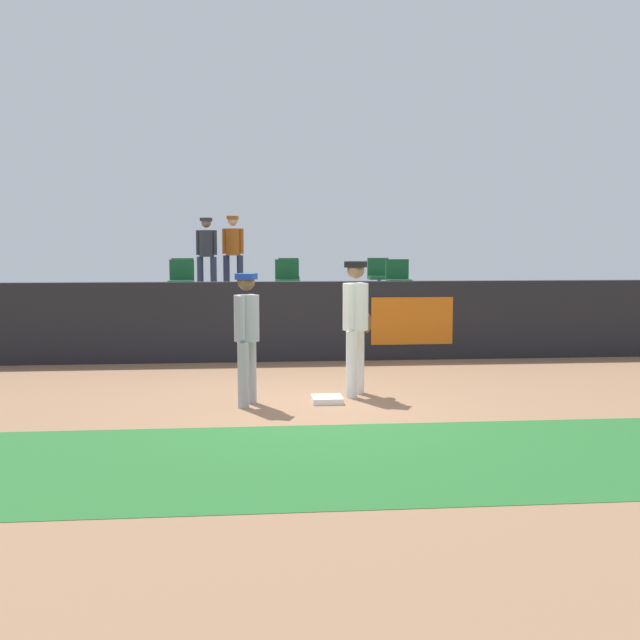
# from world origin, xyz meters

# --- Properties ---
(ground_plane) EXTENTS (60.00, 60.00, 0.00)m
(ground_plane) POSITION_xyz_m (0.00, 0.00, 0.00)
(ground_plane) COLOR #936B4C
(grass_foreground_strip) EXTENTS (18.00, 2.80, 0.01)m
(grass_foreground_strip) POSITION_xyz_m (0.00, -2.53, 0.00)
(grass_foreground_strip) COLOR #26662B
(grass_foreground_strip) RESTS_ON ground_plane
(first_base) EXTENTS (0.40, 0.40, 0.08)m
(first_base) POSITION_xyz_m (0.19, 0.13, 0.04)
(first_base) COLOR white
(first_base) RESTS_ON ground_plane
(player_fielder_home) EXTENTS (0.52, 0.50, 1.86)m
(player_fielder_home) POSITION_xyz_m (0.64, 0.58, 1.07)
(player_fielder_home) COLOR white
(player_fielder_home) RESTS_ON ground_plane
(player_runner_visitor) EXTENTS (0.41, 0.46, 1.71)m
(player_runner_visitor) POSITION_xyz_m (-0.86, 0.05, 0.99)
(player_runner_visitor) COLOR #9EA3AD
(player_runner_visitor) RESTS_ON ground_plane
(field_wall) EXTENTS (18.00, 0.26, 1.43)m
(field_wall) POSITION_xyz_m (0.01, 3.79, 0.72)
(field_wall) COLOR black
(field_wall) RESTS_ON ground_plane
(bleacher_platform) EXTENTS (18.00, 4.80, 0.97)m
(bleacher_platform) POSITION_xyz_m (0.00, 6.36, 0.48)
(bleacher_platform) COLOR #59595E
(bleacher_platform) RESTS_ON ground_plane
(seat_back_right) EXTENTS (0.48, 0.44, 0.84)m
(seat_back_right) POSITION_xyz_m (2.07, 7.04, 1.44)
(seat_back_right) COLOR #4C4C51
(seat_back_right) RESTS_ON bleacher_platform
(seat_front_left) EXTENTS (0.48, 0.44, 0.84)m
(seat_front_left) POSITION_xyz_m (-2.16, 5.24, 1.44)
(seat_front_left) COLOR #4C4C51
(seat_front_left) RESTS_ON bleacher_platform
(seat_back_left) EXTENTS (0.48, 0.44, 0.84)m
(seat_back_left) POSITION_xyz_m (-2.30, 7.04, 1.44)
(seat_back_left) COLOR #4C4C51
(seat_back_left) RESTS_ON bleacher_platform
(seat_front_right) EXTENTS (0.47, 0.44, 0.84)m
(seat_front_right) POSITION_xyz_m (2.16, 5.23, 1.44)
(seat_front_right) COLOR #4C4C51
(seat_front_right) RESTS_ON bleacher_platform
(seat_back_center) EXTENTS (0.45, 0.44, 0.84)m
(seat_back_center) POSITION_xyz_m (0.04, 7.03, 1.44)
(seat_back_center) COLOR #4C4C51
(seat_back_center) RESTS_ON bleacher_platform
(seat_front_center) EXTENTS (0.47, 0.44, 0.84)m
(seat_front_center) POSITION_xyz_m (-0.08, 5.24, 1.44)
(seat_front_center) COLOR #4C4C51
(seat_front_center) RESTS_ON bleacher_platform
(spectator_hooded) EXTENTS (0.50, 0.39, 1.81)m
(spectator_hooded) POSITION_xyz_m (-1.21, 8.11, 2.01)
(spectator_hooded) COLOR #33384C
(spectator_hooded) RESTS_ON bleacher_platform
(spectator_capped) EXTENTS (0.48, 0.39, 1.75)m
(spectator_capped) POSITION_xyz_m (-1.81, 7.82, 1.98)
(spectator_capped) COLOR #33384C
(spectator_capped) RESTS_ON bleacher_platform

